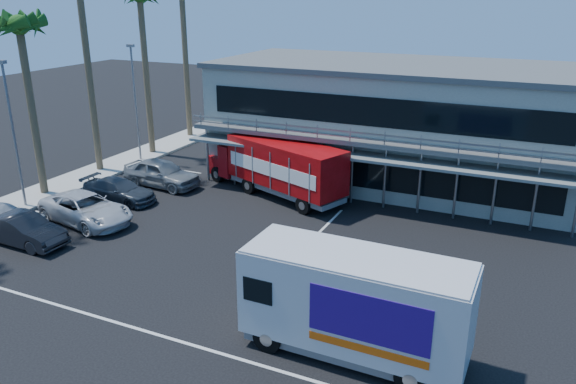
% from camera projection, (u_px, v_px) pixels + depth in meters
% --- Properties ---
extents(ground, '(120.00, 120.00, 0.00)m').
position_uv_depth(ground, '(238.00, 263.00, 24.92)').
color(ground, black).
rests_on(ground, ground).
extents(building, '(22.40, 12.00, 7.30)m').
position_uv_depth(building, '(396.00, 122.00, 35.27)').
color(building, gray).
rests_on(building, ground).
extents(curb_strip, '(3.00, 32.00, 0.16)m').
position_uv_depth(curb_strip, '(81.00, 179.00, 35.95)').
color(curb_strip, '#A5A399').
rests_on(curb_strip, ground).
extents(palm_c, '(2.80, 2.80, 10.75)m').
position_uv_depth(palm_c, '(20.00, 34.00, 30.27)').
color(palm_c, brown).
rests_on(palm_c, ground).
extents(palm_e, '(2.80, 2.80, 12.25)m').
position_uv_depth(palm_e, '(140.00, 4.00, 38.27)').
color(palm_e, brown).
rests_on(palm_e, ground).
extents(light_pole_near, '(0.50, 0.25, 8.09)m').
position_uv_depth(light_pole_near, '(13.00, 129.00, 29.87)').
color(light_pole_near, gray).
rests_on(light_pole_near, ground).
extents(light_pole_far, '(0.50, 0.25, 8.09)m').
position_uv_depth(light_pole_far, '(135.00, 98.00, 38.41)').
color(light_pole_far, gray).
rests_on(light_pole_far, ground).
extents(red_truck, '(10.05, 5.67, 3.33)m').
position_uv_depth(red_truck, '(278.00, 166.00, 32.68)').
color(red_truck, maroon).
rests_on(red_truck, ground).
extents(white_van, '(7.36, 2.61, 3.58)m').
position_uv_depth(white_van, '(355.00, 303.00, 18.11)').
color(white_van, silver).
rests_on(white_van, ground).
extents(parked_car_b, '(4.50, 1.66, 1.47)m').
position_uv_depth(parked_car_b, '(23.00, 230.00, 26.59)').
color(parked_car_b, black).
rests_on(parked_car_b, ground).
extents(parked_car_c, '(5.82, 3.47, 1.52)m').
position_uv_depth(parked_car_c, '(86.00, 209.00, 29.10)').
color(parked_car_c, silver).
rests_on(parked_car_c, ground).
extents(parked_car_d, '(4.50, 1.84, 1.31)m').
position_uv_depth(parked_car_d, '(119.00, 190.00, 32.10)').
color(parked_car_d, '#2F373F').
rests_on(parked_car_d, ground).
extents(parked_car_e, '(5.14, 2.40, 1.70)m').
position_uv_depth(parked_car_e, '(161.00, 173.00, 34.54)').
color(parked_car_e, gray).
rests_on(parked_car_e, ground).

